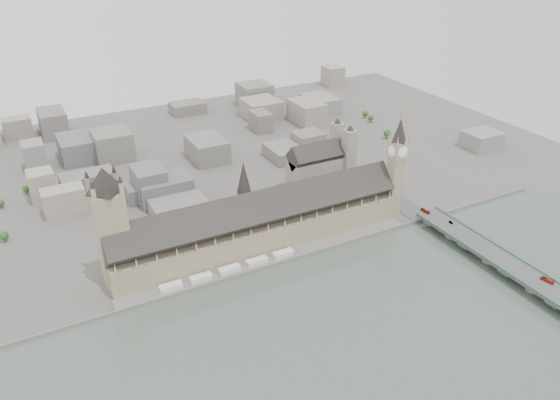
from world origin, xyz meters
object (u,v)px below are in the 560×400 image
palace_of_westminster (259,224)px  westminster_bridge (483,252)px  victoria_tower (110,221)px  westminster_abbey (321,165)px  red_bus_north (425,211)px  red_bus_south (547,280)px  car_approach (400,191)px  car_silver (451,222)px  elizabeth_tower (397,161)px

palace_of_westminster → westminster_bridge: size_ratio=0.82×
victoria_tower → westminster_abbey: (232.92, 69.00, -30.12)m
victoria_tower → red_bus_north: (280.67, -42.34, -43.55)m
westminster_bridge → westminster_abbey: size_ratio=4.78×
westminster_abbey → red_bus_south: westminster_abbey is taller
car_approach → red_bus_north: bearing=-94.9°
palace_of_westminster → westminster_bridge: (162.00, -107.20, -17.58)m
car_silver → palace_of_westminster: bearing=167.9°
westminster_bridge → car_silver: car_silver is taller
westminster_abbey → red_bus_south: 247.94m
elizabeth_tower → westminster_bridge: elizabeth_tower is taller
westminster_bridge → red_bus_south: red_bus_south is taller
red_bus_north → westminster_abbey: bearing=103.0°
westminster_bridge → elizabeth_tower: bearing=104.1°
red_bus_north → car_silver: 27.80m
car_silver → car_approach: 73.12m
elizabeth_tower → westminster_bridge: 111.81m
palace_of_westminster → elizabeth_tower: elizabeth_tower is taller
car_approach → elizabeth_tower: bearing=-137.9°
westminster_bridge → palace_of_westminster: bearing=146.5°
palace_of_westminster → car_silver: size_ratio=55.72×
westminster_abbey → car_approach: 86.22m
victoria_tower → red_bus_north: size_ratio=9.93×
palace_of_westminster → red_bus_north: size_ratio=26.30×
elizabeth_tower → red_bus_north: elizabeth_tower is taller
westminster_abbey → car_silver: 149.36m
red_bus_south → westminster_abbey: bearing=90.0°
victoria_tower → car_silver: size_ratio=21.03×
westminster_bridge → red_bus_south: size_ratio=31.61×
elizabeth_tower → westminster_abbey: size_ratio=1.58×
palace_of_westminster → red_bus_north: (158.67, -36.04, -11.05)m
elizabeth_tower → westminster_bridge: size_ratio=0.33×
westminster_bridge → car_approach: (3.69, 117.39, 5.93)m
westminster_bridge → car_approach: size_ratio=58.62×
elizabeth_tower → victoria_tower: 260.64m
westminster_bridge → red_bus_south: (5.40, -58.55, 6.56)m
palace_of_westminster → car_approach: palace_of_westminster is taller
elizabeth_tower → westminster_abbey: bearing=107.3°
palace_of_westminster → victoria_tower: victoria_tower is taller
car_approach → victoria_tower: bearing=-175.5°
car_silver → car_approach: size_ratio=0.86×
car_silver → red_bus_south: bearing=-80.4°
victoria_tower → red_bus_north: 287.17m
palace_of_westminster → car_silver: palace_of_westminster is taller
elizabeth_tower → car_approach: (27.69, 21.89, -47.03)m
red_bus_south → palace_of_westminster: bearing=122.0°
car_silver → victoria_tower: bearing=175.1°
car_approach → westminster_abbey: bearing=133.8°
red_bus_south → car_approach: (-1.71, 175.94, -0.63)m
palace_of_westminster → victoria_tower: bearing=177.0°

